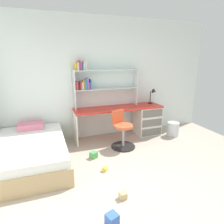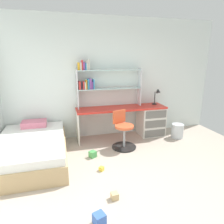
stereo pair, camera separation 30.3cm
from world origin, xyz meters
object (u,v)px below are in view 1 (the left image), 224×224
Objects in this scene: desk_lamp at (153,94)px; toy_block_yellow_0 at (105,169)px; toy_block_blue_1 at (112,219)px; waste_bin at (173,129)px; swivel_chair at (122,133)px; bed_platform at (31,152)px; bookshelf_hutch at (96,81)px; toy_block_green_2 at (94,155)px; desk at (140,118)px; toy_block_natural_3 at (123,195)px.

toy_block_yellow_0 is (-1.74, -1.41, -0.97)m from desk_lamp.
waste_bin is at bearing 41.25° from toy_block_blue_1.
bed_platform is (-1.83, -0.11, -0.09)m from swivel_chair.
bookshelf_hutch is at bearing 117.28° from swivel_chair.
toy_block_green_2 is (-0.71, -0.28, -0.26)m from swivel_chair.
toy_block_green_2 is (-0.35, -0.98, -1.32)m from bookshelf_hutch.
bed_platform is at bearing 171.48° from toy_block_green_2.
bed_platform is (-2.54, -0.65, -0.19)m from desk.
bed_platform is at bearing -165.56° from desk.
toy_block_blue_1 is at bearing -128.67° from desk_lamp.
waste_bin is 2.80× the size of toy_block_green_2.
toy_block_natural_3 is (-0.62, -1.53, -0.27)m from swivel_chair.
swivel_chair is 6.63× the size of toy_block_green_2.
toy_block_green_2 is at bearing -158.81° from swivel_chair.
bookshelf_hutch is 1.90× the size of swivel_chair.
toy_block_green_2 is 1.26m from toy_block_natural_3.
bookshelf_hutch reaches higher than toy_block_natural_3.
toy_block_yellow_0 is at bearing 92.17° from toy_block_natural_3.
toy_block_natural_3 is at bearing -128.62° from desk_lamp.
waste_bin is 3.56× the size of toy_block_natural_3.
toy_block_yellow_0 is at bearing -100.96° from bookshelf_hutch.
bed_platform is 2.01m from toy_block_blue_1.
bookshelf_hutch is 1.50m from desk_lamp.
desk_lamp is 0.48× the size of swivel_chair.
swivel_chair is 2.36× the size of waste_bin.
desk is 0.71m from desk_lamp.
waste_bin reaches higher than toy_block_green_2.
toy_block_green_2 is at bearing -153.71° from desk_lamp.
toy_block_green_2 is (1.12, -0.17, -0.17)m from bed_platform.
toy_block_yellow_0 is 0.76× the size of toy_block_natural_3.
toy_block_green_2 is (-0.07, 0.52, 0.02)m from toy_block_yellow_0.
desk is 1.40× the size of bookshelf_hutch.
desk reaches higher than toy_block_natural_3.
toy_block_green_2 is (-2.16, -0.45, -0.11)m from waste_bin.
toy_block_blue_1 is 1.35× the size of toy_block_natural_3.
bed_platform is at bearing -175.03° from waste_bin.
bookshelf_hutch is at bearing 79.04° from toy_block_yellow_0.
bed_platform is 19.82× the size of toy_block_natural_3.
toy_block_blue_1 is (-2.00, -2.50, -0.94)m from desk_lamp.
toy_block_yellow_0 is at bearing -29.99° from bed_platform.
desk_lamp is at bearing 51.33° from toy_block_blue_1.
bookshelf_hutch is 21.13× the size of toy_block_yellow_0.
toy_block_yellow_0 is (-0.65, -0.79, -0.28)m from swivel_chair.
bed_platform is 15.62× the size of toy_block_green_2.
desk is at bearing -169.59° from desk_lamp.
desk is 0.90m from swivel_chair.
desk_lamp is at bearing 26.29° from toy_block_green_2.
desk_lamp is (1.45, -0.08, -0.38)m from bookshelf_hutch.
toy_block_blue_1 is (0.93, -1.77, -0.16)m from bed_platform.
toy_block_green_2 reaches higher than toy_block_yellow_0.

